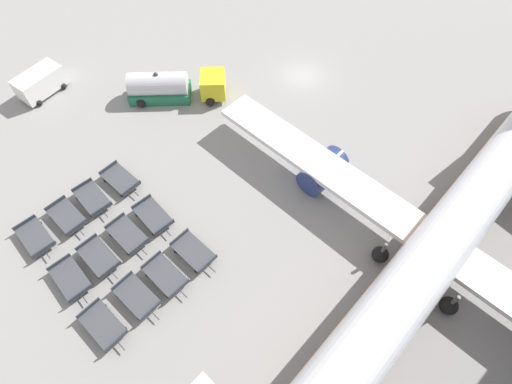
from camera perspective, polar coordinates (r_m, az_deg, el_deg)
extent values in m
plane|color=gray|center=(42.14, 6.67, 16.21)|extent=(500.00, 500.00, 0.00)
cylinder|color=white|center=(30.19, 26.56, -4.36)|extent=(6.70, 38.20, 3.58)
cube|color=white|center=(29.92, 24.72, -7.04)|extent=(39.68, 6.15, 0.44)
cylinder|color=navy|center=(32.43, 9.50, 2.99)|extent=(2.63, 4.07, 2.32)
cube|color=orange|center=(30.68, 26.13, -4.95)|extent=(6.46, 34.42, 0.64)
sphere|color=black|center=(40.25, 32.51, 4.84)|extent=(1.21, 1.21, 1.21)
cylinder|color=#56565B|center=(29.63, 26.42, -13.82)|extent=(0.24, 0.24, 1.64)
sphere|color=black|center=(30.34, 25.83, -14.39)|extent=(1.21, 1.21, 1.21)
cylinder|color=#56565B|center=(29.49, 17.72, -7.83)|extent=(0.24, 0.24, 1.64)
sphere|color=black|center=(30.20, 17.32, -8.53)|extent=(1.21, 1.21, 1.21)
cube|color=yellow|center=(38.91, -6.15, 15.04)|extent=(3.39, 3.35, 2.02)
cube|color=#236B4C|center=(40.21, -13.49, 13.61)|extent=(5.62, 6.00, 1.06)
cylinder|color=silver|center=(39.52, -13.80, 14.75)|extent=(5.16, 5.56, 2.18)
sphere|color=#333338|center=(38.84, -14.13, 15.94)|extent=(0.44, 0.44, 0.44)
sphere|color=black|center=(38.68, -6.53, 12.77)|extent=(0.90, 0.90, 0.90)
sphere|color=black|center=(40.47, -6.42, 15.11)|extent=(0.90, 0.90, 0.90)
sphere|color=black|center=(39.77, -16.07, 12.15)|extent=(0.90, 0.90, 0.90)
sphere|color=black|center=(41.51, -15.64, 14.47)|extent=(0.90, 0.90, 0.90)
cube|color=white|center=(44.21, -28.49, 13.64)|extent=(3.07, 4.76, 1.99)
cube|color=#1E232D|center=(44.65, -26.57, 15.68)|extent=(1.83, 0.47, 0.70)
sphere|color=black|center=(44.40, -25.83, 13.47)|extent=(0.60, 0.60, 0.60)
sphere|color=black|center=(45.97, -27.40, 14.29)|extent=(0.60, 0.60, 0.60)
sphere|color=black|center=(43.61, -28.60, 11.13)|extent=(0.60, 0.60, 0.60)
sphere|color=black|center=(45.20, -30.10, 12.03)|extent=(0.60, 0.60, 0.60)
cube|color=#424449|center=(33.75, -29.05, -5.65)|extent=(3.20, 1.85, 0.10)
cube|color=#2D333D|center=(32.64, -28.10, -7.28)|extent=(0.12, 1.78, 0.32)
cube|color=#2D333D|center=(34.57, -30.22, -3.77)|extent=(0.12, 1.78, 0.32)
cube|color=#333338|center=(32.67, -27.59, -8.02)|extent=(0.70, 0.08, 0.06)
sphere|color=black|center=(33.42, -29.10, -7.96)|extent=(0.36, 0.36, 0.36)
sphere|color=black|center=(33.31, -26.95, -6.50)|extent=(0.36, 0.36, 0.36)
sphere|color=black|center=(34.79, -30.57, -5.43)|extent=(0.36, 0.36, 0.36)
sphere|color=black|center=(34.68, -28.51, -4.02)|extent=(0.36, 0.36, 0.36)
cube|color=#424449|center=(30.99, -25.01, -11.14)|extent=(3.18, 1.81, 0.10)
cube|color=#2D333D|center=(30.03, -23.84, -13.12)|extent=(0.09, 1.78, 0.32)
cube|color=#2D333D|center=(31.66, -26.38, -8.96)|extent=(0.09, 1.78, 0.32)
cube|color=#333338|center=(30.12, -23.28, -13.91)|extent=(0.70, 0.07, 0.06)
sphere|color=black|center=(30.81, -25.04, -13.70)|extent=(0.36, 0.36, 0.36)
sphere|color=black|center=(30.69, -22.65, -12.14)|extent=(0.36, 0.36, 0.36)
sphere|color=black|center=(31.97, -26.80, -10.71)|extent=(0.36, 0.36, 0.36)
sphere|color=black|center=(31.85, -24.51, -9.21)|extent=(0.36, 0.36, 0.36)
cube|color=#424449|center=(28.95, -21.04, -17.30)|extent=(3.32, 2.07, 0.10)
cube|color=#2D333D|center=(28.14, -19.34, -19.42)|extent=(0.25, 1.78, 0.32)
cube|color=#2D333D|center=(29.44, -22.88, -15.01)|extent=(0.25, 1.78, 0.32)
cube|color=#333338|center=(28.30, -18.67, -20.18)|extent=(0.70, 0.13, 0.06)
sphere|color=black|center=(28.88, -20.77, -20.04)|extent=(0.36, 0.36, 0.36)
sphere|color=black|center=(28.81, -18.30, -18.15)|extent=(0.36, 0.36, 0.36)
sphere|color=black|center=(29.80, -23.23, -16.88)|extent=(0.36, 0.36, 0.36)
sphere|color=black|center=(29.74, -20.86, -15.07)|extent=(0.36, 0.36, 0.36)
cube|color=#424449|center=(33.66, -25.43, -3.14)|extent=(3.30, 2.03, 0.10)
cube|color=#2D333D|center=(32.55, -24.22, -4.59)|extent=(0.22, 1.78, 0.32)
cube|color=#2D333D|center=(34.49, -26.81, -1.41)|extent=(0.22, 1.78, 0.32)
cube|color=#333338|center=(32.58, -23.67, -5.30)|extent=(0.70, 0.12, 0.06)
sphere|color=black|center=(33.25, -25.30, -5.41)|extent=(0.36, 0.36, 0.36)
sphere|color=black|center=(33.31, -23.22, -3.83)|extent=(0.36, 0.36, 0.36)
sphere|color=black|center=(34.63, -27.10, -3.10)|extent=(0.36, 0.36, 0.36)
sphere|color=black|center=(34.68, -25.11, -1.59)|extent=(0.36, 0.36, 0.36)
cube|color=#424449|center=(30.96, -21.56, -8.62)|extent=(3.26, 1.96, 0.10)
cube|color=#2D333D|center=(29.99, -20.14, -10.42)|extent=(0.18, 1.78, 0.32)
cube|color=#2D333D|center=(31.63, -23.12, -6.58)|extent=(0.18, 1.78, 0.32)
cube|color=#333338|center=(30.08, -19.55, -11.18)|extent=(0.70, 0.10, 0.06)
sphere|color=black|center=(30.70, -21.41, -11.15)|extent=(0.36, 0.36, 0.36)
sphere|color=black|center=(30.73, -19.12, -9.46)|extent=(0.36, 0.36, 0.36)
sphere|color=black|center=(31.86, -23.49, -8.38)|extent=(0.36, 0.36, 0.36)
sphere|color=black|center=(31.89, -21.29, -6.76)|extent=(0.36, 0.36, 0.36)
cube|color=#424449|center=(28.90, -16.67, -14.09)|extent=(3.33, 2.10, 0.10)
cube|color=#2D333D|center=(28.10, -14.80, -16.06)|extent=(0.27, 1.78, 0.32)
cube|color=#2D333D|center=(29.39, -18.63, -11.90)|extent=(0.27, 1.78, 0.32)
cube|color=#333338|center=(28.26, -14.14, -16.81)|extent=(0.70, 0.13, 0.06)
sphere|color=black|center=(28.77, -16.29, -16.82)|extent=(0.36, 0.36, 0.36)
sphere|color=black|center=(28.84, -13.93, -14.85)|extent=(0.36, 0.36, 0.36)
sphere|color=black|center=(29.69, -18.97, -13.83)|extent=(0.36, 0.36, 0.36)
sphere|color=black|center=(29.76, -16.68, -11.95)|extent=(0.36, 0.36, 0.36)
cube|color=#424449|center=(33.81, -22.35, -0.82)|extent=(3.18, 1.81, 0.10)
cube|color=#2D333D|center=(32.70, -21.20, -2.29)|extent=(0.10, 1.78, 0.32)
cube|color=#2D333D|center=(34.65, -23.66, 0.95)|extent=(0.10, 1.78, 0.32)
cube|color=#333338|center=(32.73, -20.70, -3.03)|extent=(0.70, 0.07, 0.06)
sphere|color=black|center=(33.38, -22.33, -3.07)|extent=(0.36, 0.36, 0.36)
sphere|color=black|center=(33.48, -20.20, -1.61)|extent=(0.36, 0.36, 0.36)
sphere|color=black|center=(34.77, -24.04, -0.72)|extent=(0.36, 0.36, 0.36)
sphere|color=black|center=(34.86, -21.99, 0.67)|extent=(0.36, 0.36, 0.36)
cube|color=#424449|center=(31.13, -17.89, -5.80)|extent=(3.29, 2.02, 0.10)
cube|color=#2D333D|center=(30.16, -16.31, -7.45)|extent=(0.22, 1.78, 0.32)
cube|color=#2D333D|center=(31.80, -19.57, -3.87)|extent=(0.22, 1.78, 0.32)
cube|color=#333338|center=(30.26, -15.72, -8.20)|extent=(0.70, 0.11, 0.06)
sphere|color=black|center=(30.80, -17.63, -8.29)|extent=(0.36, 0.36, 0.36)
sphere|color=black|center=(30.97, -15.44, -6.55)|extent=(0.36, 0.36, 0.36)
sphere|color=black|center=(31.96, -19.92, -5.70)|extent=(0.36, 0.36, 0.36)
sphere|color=black|center=(32.13, -17.79, -4.04)|extent=(0.36, 0.36, 0.36)
cube|color=#424449|center=(28.99, -12.84, -11.50)|extent=(3.29, 2.03, 0.10)
cube|color=#2D333D|center=(28.20, -10.92, -13.41)|extent=(0.22, 1.78, 0.32)
cube|color=#2D333D|center=(29.48, -14.81, -9.34)|extent=(0.22, 1.78, 0.32)
cube|color=#333338|center=(28.36, -10.29, -14.18)|extent=(0.70, 0.12, 0.06)
sphere|color=black|center=(28.82, -12.47, -14.21)|extent=(0.36, 0.36, 0.36)
sphere|color=black|center=(28.99, -10.15, -12.27)|extent=(0.36, 0.36, 0.36)
sphere|color=black|center=(29.72, -15.19, -11.27)|extent=(0.36, 0.36, 0.36)
sphere|color=black|center=(29.89, -12.93, -9.43)|extent=(0.36, 0.36, 0.36)
cube|color=#424449|center=(34.14, -18.81, 1.76)|extent=(3.33, 2.10, 0.10)
cube|color=#2D333D|center=(33.06, -17.35, 0.54)|extent=(0.27, 1.78, 0.32)
cube|color=#2D333D|center=(34.95, -20.38, 3.32)|extent=(0.27, 1.78, 0.32)
cube|color=#333338|center=(33.10, -16.81, -0.15)|extent=(0.70, 0.13, 0.06)
sphere|color=black|center=(33.63, -18.53, -0.41)|extent=(0.36, 0.36, 0.36)
sphere|color=black|center=(33.93, -16.58, 1.17)|extent=(0.36, 0.36, 0.36)
sphere|color=black|center=(34.97, -20.66, 1.62)|extent=(0.36, 0.36, 0.36)
sphere|color=black|center=(35.26, -18.76, 3.13)|extent=(0.36, 0.36, 0.36)
cube|color=#424449|center=(31.44, -14.50, -3.27)|extent=(3.18, 1.81, 0.10)
cube|color=#2D333D|center=(30.47, -12.98, -4.93)|extent=(0.10, 1.78, 0.32)
cube|color=#2D333D|center=(32.11, -16.09, -1.31)|extent=(0.10, 1.78, 0.32)
cube|color=#333338|center=(30.56, -12.45, -5.71)|extent=(0.70, 0.07, 0.06)
sphere|color=black|center=(31.07, -14.36, -5.73)|extent=(0.36, 0.36, 0.36)
sphere|color=black|center=(31.30, -12.12, -4.13)|extent=(0.36, 0.36, 0.36)
sphere|color=black|center=(32.24, -16.54, -3.11)|extent=(0.36, 0.36, 0.36)
sphere|color=black|center=(32.46, -14.36, -1.59)|extent=(0.36, 0.36, 0.36)
cube|color=#424449|center=(29.38, -8.92, -8.37)|extent=(3.30, 2.04, 0.10)
cube|color=#2D333D|center=(28.60, -6.90, -10.13)|extent=(0.23, 1.78, 0.32)
cube|color=#2D333D|center=(29.85, -10.94, -6.31)|extent=(0.23, 1.78, 0.32)
cube|color=#333338|center=(28.76, -6.30, -10.90)|extent=(0.70, 0.12, 0.06)
sphere|color=black|center=(29.14, -8.48, -11.01)|extent=(0.36, 0.36, 0.36)
sphere|color=black|center=(29.45, -6.28, -9.09)|extent=(0.36, 0.36, 0.36)
sphere|color=black|center=(30.03, -11.32, -8.25)|extent=(0.36, 0.36, 0.36)
sphere|color=black|center=(30.33, -9.16, -6.43)|extent=(0.36, 0.36, 0.36)
cube|color=white|center=(28.31, 14.77, -20.01)|extent=(1.96, 20.06, 0.01)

